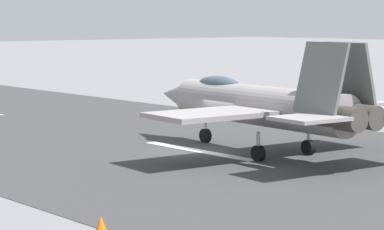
# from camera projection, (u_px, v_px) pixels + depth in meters

# --- Properties ---
(ground_plane) EXTENTS (400.00, 400.00, 0.00)m
(ground_plane) POSITION_uv_depth(u_px,v_px,m) (202.00, 152.00, 43.17)
(ground_plane) COLOR slate
(runway_strip) EXTENTS (240.00, 26.00, 0.02)m
(runway_strip) POSITION_uv_depth(u_px,v_px,m) (203.00, 152.00, 43.15)
(runway_strip) COLOR #39393A
(runway_strip) RESTS_ON ground
(fighter_jet) EXTENTS (16.35, 13.44, 5.67)m
(fighter_jet) POSITION_uv_depth(u_px,v_px,m) (259.00, 104.00, 42.43)
(fighter_jet) COLOR gray
(fighter_jet) RESTS_ON ground
(marker_cone_near) EXTENTS (0.44, 0.44, 0.55)m
(marker_cone_near) POSITION_uv_depth(u_px,v_px,m) (101.00, 225.00, 26.72)
(marker_cone_near) COLOR orange
(marker_cone_near) RESTS_ON ground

